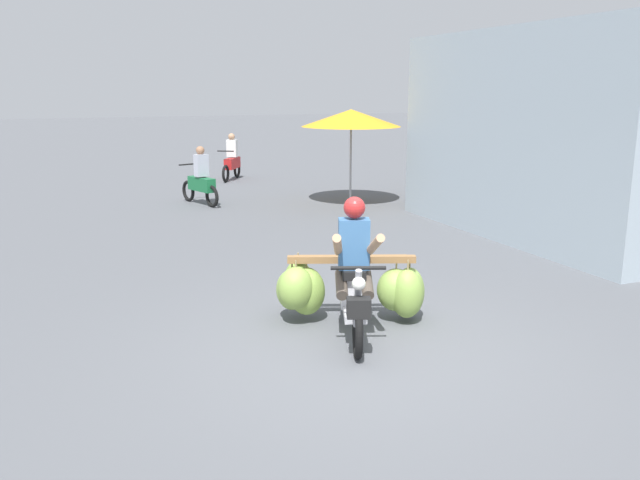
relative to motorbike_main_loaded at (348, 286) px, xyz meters
The scene contains 6 objects.
ground_plane 0.98m from the motorbike_main_loaded, 104.48° to the right, with size 120.00×120.00×0.00m, color #56595E.
motorbike_main_loaded is the anchor object (origin of this frame).
motorbike_distant_ahead_left 8.78m from the motorbike_main_loaded, 88.98° to the left, with size 0.69×1.56×1.40m.
motorbike_distant_ahead_right 12.95m from the motorbike_main_loaded, 81.25° to the left, with size 0.96×1.41×1.40m.
shopfront_building 6.95m from the motorbike_main_loaded, 27.32° to the left, with size 3.52×6.28×3.77m.
market_umbrella_near_shop 8.41m from the motorbike_main_loaded, 65.06° to the left, with size 2.34×2.34×2.25m.
Camera 1 is at (-2.84, -5.82, 2.73)m, focal length 36.79 mm.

